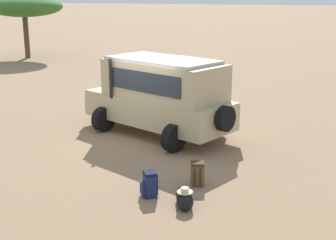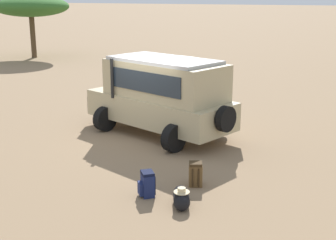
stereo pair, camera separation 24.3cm
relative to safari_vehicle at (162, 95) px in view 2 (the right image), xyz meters
The scene contains 6 objects.
ground_plane 1.41m from the safari_vehicle, 117.93° to the right, with size 320.00×320.00×0.00m, color #8C7051.
safari_vehicle is the anchor object (origin of this frame).
backpack_beside_front_wheel 4.29m from the safari_vehicle, 56.52° to the right, with size 0.38×0.43×0.58m.
backpack_cluster_center 4.79m from the safari_vehicle, 71.42° to the right, with size 0.44×0.44×0.57m.
duffel_bag_low_black_case 5.30m from the safari_vehicle, 62.81° to the right, with size 0.53×0.79×0.45m.
acacia_tree_far_left 20.43m from the safari_vehicle, 138.36° to the left, with size 5.25×4.84×4.17m.
Camera 2 is at (5.75, -12.68, 4.38)m, focal length 50.00 mm.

